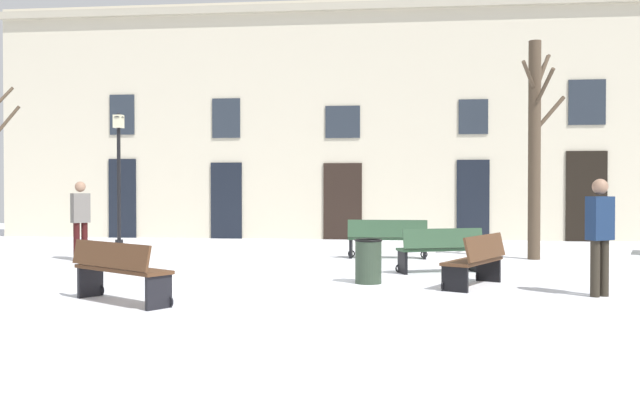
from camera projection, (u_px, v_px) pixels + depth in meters
ground_plane at (307, 283)px, 11.91m from camera, size 37.23×37.23×0.00m
building_facade at (349, 119)px, 22.19m from camera, size 23.27×0.60×7.65m
tree_left_of_center at (535, 144)px, 15.84m from camera, size 1.19×1.83×5.00m
streetlamp at (119, 165)px, 19.23m from camera, size 0.30×0.30×3.74m
litter_bin at (368, 261)px, 11.86m from camera, size 0.48×0.48×0.76m
bench_near_lamp at (476, 260)px, 11.45m from camera, size 1.21×1.66×0.87m
bench_back_to_back_left at (387, 238)px, 16.06m from camera, size 1.87×0.50×0.91m
bench_by_litter_bin at (440, 250)px, 13.33m from camera, size 1.69×0.99×0.87m
bench_near_center_tree at (119, 270)px, 9.82m from camera, size 1.75×1.39×0.88m
person_near_bench at (600, 231)px, 10.40m from camera, size 0.44×0.38×1.77m
person_by_shop_door at (80, 216)px, 15.56m from camera, size 0.42×0.43×1.79m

